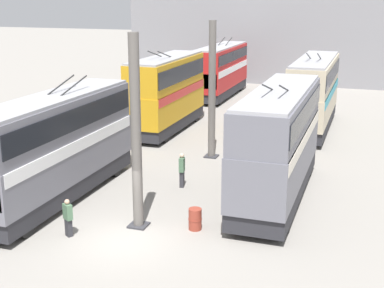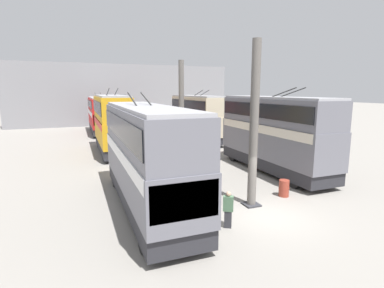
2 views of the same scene
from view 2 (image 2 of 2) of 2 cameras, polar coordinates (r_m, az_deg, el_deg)
name	(u,v)px [view 2 (image 2 of 2)]	position (r m, az deg, el deg)	size (l,w,h in m)	color
ground_plane	(269,216)	(14.38, 14.39, -13.23)	(240.00, 240.00, 0.00)	gray
depot_back_wall	(126,95)	(51.05, -12.51, 9.12)	(0.50, 36.00, 9.87)	gray
support_column_near	(254,128)	(14.55, 11.71, 2.95)	(0.76, 0.76, 7.97)	#605B56
support_column_far	(181,113)	(23.98, -2.02, 5.90)	(0.76, 0.76, 7.97)	#605B56
bus_left_near	(274,129)	(21.50, 15.29, 2.70)	(10.41, 2.54, 5.84)	black
bus_left_far	(197,115)	(33.94, 0.89, 5.50)	(10.82, 2.54, 5.70)	black
bus_right_near	(146,151)	(14.34, -8.72, -1.32)	(10.89, 2.54, 5.55)	black
bus_right_mid	(112,121)	(28.05, -15.02, 4.33)	(9.29, 2.54, 5.84)	black
bus_right_far	(100,113)	(41.84, -17.14, 5.71)	(10.65, 2.54, 5.40)	black
person_by_right_row	(228,209)	(12.71, 6.90, -12.14)	(0.42, 0.48, 1.57)	#2D2D33
person_aisle_midway	(211,164)	(19.47, 3.63, -3.80)	(0.45, 0.30, 1.77)	#2D2D33
oil_drum	(284,188)	(17.00, 17.11, -8.05)	(0.57, 0.57, 0.90)	#933828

